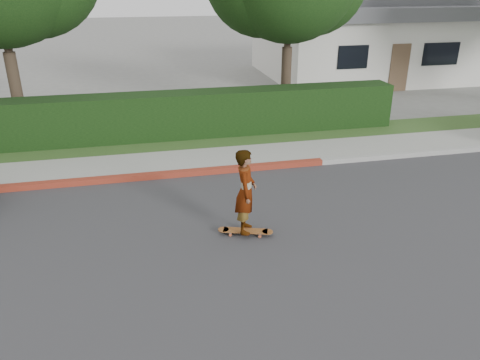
# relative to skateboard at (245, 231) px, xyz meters

# --- Properties ---
(ground) EXTENTS (120.00, 120.00, 0.00)m
(ground) POSITION_rel_skateboard_xyz_m (1.94, -0.77, -0.10)
(ground) COLOR slate
(ground) RESTS_ON ground
(road) EXTENTS (60.00, 8.00, 0.01)m
(road) POSITION_rel_skateboard_xyz_m (1.94, -0.77, -0.09)
(road) COLOR #2D2D30
(road) RESTS_ON ground
(curb_far) EXTENTS (60.00, 0.20, 0.15)m
(curb_far) POSITION_rel_skateboard_xyz_m (1.94, 3.33, -0.02)
(curb_far) COLOR #9E9E99
(curb_far) RESTS_ON ground
(curb_red_section) EXTENTS (12.00, 0.21, 0.15)m
(curb_red_section) POSITION_rel_skateboard_xyz_m (-3.06, 3.33, -0.02)
(curb_red_section) COLOR maroon
(curb_red_section) RESTS_ON ground
(sidewalk_far) EXTENTS (60.00, 1.60, 0.12)m
(sidewalk_far) POSITION_rel_skateboard_xyz_m (1.94, 4.23, -0.04)
(sidewalk_far) COLOR gray
(sidewalk_far) RESTS_ON ground
(planting_strip) EXTENTS (60.00, 1.60, 0.10)m
(planting_strip) POSITION_rel_skateboard_xyz_m (1.94, 5.83, -0.05)
(planting_strip) COLOR #2D4C1E
(planting_strip) RESTS_ON ground
(hedge) EXTENTS (15.00, 1.00, 1.50)m
(hedge) POSITION_rel_skateboard_xyz_m (-1.06, 6.43, 0.65)
(hedge) COLOR black
(hedge) RESTS_ON ground
(house) EXTENTS (10.60, 8.60, 4.30)m
(house) POSITION_rel_skateboard_xyz_m (9.94, 15.23, 2.00)
(house) COLOR beige
(house) RESTS_ON ground
(skateboard) EXTENTS (1.12, 0.55, 0.10)m
(skateboard) POSITION_rel_skateboard_xyz_m (0.00, 0.00, 0.00)
(skateboard) COLOR #B85532
(skateboard) RESTS_ON ground
(skateboarder) EXTENTS (0.57, 0.71, 1.71)m
(skateboarder) POSITION_rel_skateboard_xyz_m (-0.00, 0.00, 0.87)
(skateboarder) COLOR white
(skateboarder) RESTS_ON skateboard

